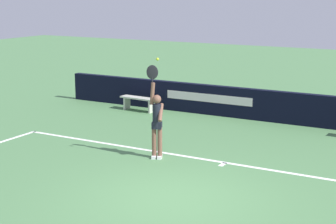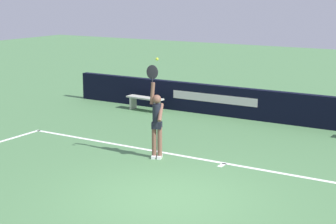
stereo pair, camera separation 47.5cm
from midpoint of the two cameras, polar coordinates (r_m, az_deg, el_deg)
ground_plane at (r=10.94m, az=1.19°, el=-8.94°), size 60.00×60.00×0.00m
court_lines at (r=10.84m, az=0.86°, el=-9.13°), size 12.16×5.64×0.00m
back_wall at (r=17.18m, az=13.32°, el=0.35°), size 16.07×0.24×0.98m
tennis_player at (r=13.21m, az=-0.16°, el=-0.90°), size 0.47×0.40×2.29m
tennis_ball at (r=12.70m, az=-0.07°, el=5.51°), size 0.07×0.07×0.07m
courtside_bench_far at (r=18.64m, az=-1.68°, el=1.20°), size 1.39×0.46×0.47m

